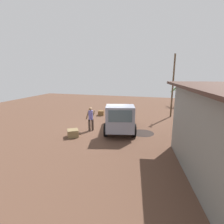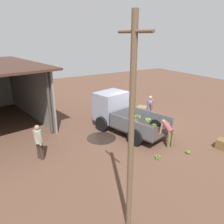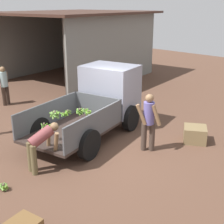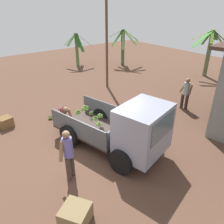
{
  "view_description": "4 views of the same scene",
  "coord_description": "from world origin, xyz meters",
  "px_view_note": "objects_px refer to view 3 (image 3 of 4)",
  "views": [
    {
      "loc": [
        11.94,
        3.58,
        4.14
      ],
      "look_at": [
        0.45,
        0.28,
        1.39
      ],
      "focal_mm": 28.0,
      "sensor_mm": 36.0,
      "label": 1
    },
    {
      "loc": [
        -8.96,
        7.43,
        5.22
      ],
      "look_at": [
        0.77,
        1.52,
        1.17
      ],
      "focal_mm": 35.0,
      "sensor_mm": 36.0,
      "label": 2
    },
    {
      "loc": [
        -5.77,
        -6.32,
        4.07
      ],
      "look_at": [
        0.29,
        -0.22,
        1.05
      ],
      "focal_mm": 50.0,
      "sensor_mm": 36.0,
      "label": 3
    },
    {
      "loc": [
        5.73,
        -3.35,
        5.03
      ],
      "look_at": [
        0.17,
        0.9,
        1.41
      ],
      "focal_mm": 35.0,
      "sensor_mm": 36.0,
      "label": 4
    }
  ],
  "objects_px": {
    "cargo_truck": "(103,97)",
    "person_bystander_near_shed": "(4,84)",
    "person_worker_loading": "(41,143)",
    "wooden_crate_1": "(195,134)",
    "person_foreground_visitor": "(149,120)",
    "banana_bunch_on_ground_0": "(4,187)"
  },
  "relations": [
    {
      "from": "cargo_truck",
      "to": "banana_bunch_on_ground_0",
      "type": "relative_size",
      "value": 19.66
    },
    {
      "from": "banana_bunch_on_ground_0",
      "to": "wooden_crate_1",
      "type": "height_order",
      "value": "wooden_crate_1"
    },
    {
      "from": "person_foreground_visitor",
      "to": "wooden_crate_1",
      "type": "bearing_deg",
      "value": 119.41
    },
    {
      "from": "person_worker_loading",
      "to": "person_foreground_visitor",
      "type": "bearing_deg",
      "value": -14.64
    },
    {
      "from": "cargo_truck",
      "to": "person_worker_loading",
      "type": "bearing_deg",
      "value": -175.77
    },
    {
      "from": "person_worker_loading",
      "to": "wooden_crate_1",
      "type": "relative_size",
      "value": 1.79
    },
    {
      "from": "cargo_truck",
      "to": "wooden_crate_1",
      "type": "relative_size",
      "value": 6.8
    },
    {
      "from": "person_worker_loading",
      "to": "wooden_crate_1",
      "type": "distance_m",
      "value": 4.71
    },
    {
      "from": "person_worker_loading",
      "to": "wooden_crate_1",
      "type": "height_order",
      "value": "person_worker_loading"
    },
    {
      "from": "person_foreground_visitor",
      "to": "wooden_crate_1",
      "type": "distance_m",
      "value": 1.79
    },
    {
      "from": "person_worker_loading",
      "to": "person_bystander_near_shed",
      "type": "xyz_separation_m",
      "value": [
        1.94,
        5.76,
        0.16
      ]
    },
    {
      "from": "person_foreground_visitor",
      "to": "person_bystander_near_shed",
      "type": "height_order",
      "value": "person_foreground_visitor"
    },
    {
      "from": "cargo_truck",
      "to": "wooden_crate_1",
      "type": "distance_m",
      "value": 3.21
    },
    {
      "from": "cargo_truck",
      "to": "person_bystander_near_shed",
      "type": "xyz_separation_m",
      "value": [
        -1.2,
        4.73,
        -0.17
      ]
    },
    {
      "from": "person_foreground_visitor",
      "to": "wooden_crate_1",
      "type": "xyz_separation_m",
      "value": [
        1.51,
        -0.64,
        -0.71
      ]
    },
    {
      "from": "cargo_truck",
      "to": "person_foreground_visitor",
      "type": "distance_m",
      "value": 2.26
    },
    {
      "from": "cargo_truck",
      "to": "wooden_crate_1",
      "type": "height_order",
      "value": "cargo_truck"
    },
    {
      "from": "person_bystander_near_shed",
      "to": "person_worker_loading",
      "type": "bearing_deg",
      "value": 139.16
    },
    {
      "from": "cargo_truck",
      "to": "banana_bunch_on_ground_0",
      "type": "height_order",
      "value": "cargo_truck"
    },
    {
      "from": "person_worker_loading",
      "to": "person_bystander_near_shed",
      "type": "relative_size",
      "value": 0.74
    },
    {
      "from": "person_foreground_visitor",
      "to": "wooden_crate_1",
      "type": "height_order",
      "value": "person_foreground_visitor"
    },
    {
      "from": "person_bystander_near_shed",
      "to": "banana_bunch_on_ground_0",
      "type": "height_order",
      "value": "person_bystander_near_shed"
    }
  ]
}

